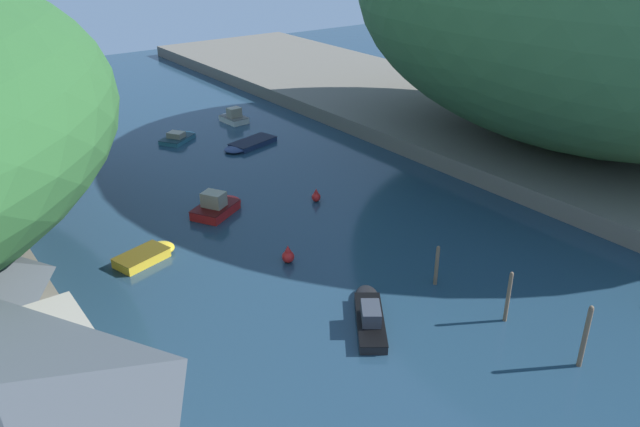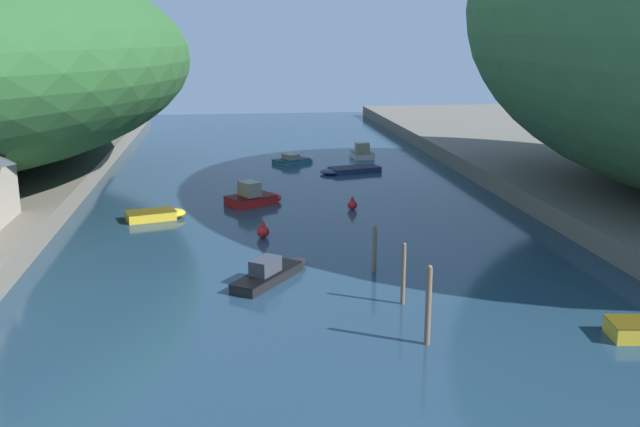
{
  "view_description": "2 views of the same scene",
  "coord_description": "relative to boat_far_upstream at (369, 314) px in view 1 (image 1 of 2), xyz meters",
  "views": [
    {
      "loc": [
        -21.08,
        -2.59,
        19.42
      ],
      "look_at": [
        0.76,
        27.29,
        1.69
      ],
      "focal_mm": 35.0,
      "sensor_mm": 36.0,
      "label": 1
    },
    {
      "loc": [
        -4.97,
        -16.79,
        12.39
      ],
      "look_at": [
        0.6,
        25.06,
        1.58
      ],
      "focal_mm": 40.0,
      "sensor_mm": 36.0,
      "label": 2
    }
  ],
  "objects": [
    {
      "name": "mooring_post_nearest",
      "position": [
        5.69,
        -8.74,
        1.32
      ],
      "size": [
        0.24,
        0.24,
        3.4
      ],
      "color": "brown",
      "rests_on": "water_surface"
    },
    {
      "name": "right_bank",
      "position": [
        29.61,
        12.01,
        0.32
      ],
      "size": [
        22.0,
        120.0,
        1.43
      ],
      "color": "#666056",
      "rests_on": "ground"
    },
    {
      "name": "mooring_post_second",
      "position": [
        5.79,
        -4.27,
        1.11
      ],
      "size": [
        0.21,
        0.21,
        2.99
      ],
      "color": "brown",
      "rests_on": "water_surface"
    },
    {
      "name": "water_surface",
      "position": [
        2.79,
        12.01,
        -0.39
      ],
      "size": [
        130.0,
        130.0,
        0.0
      ],
      "primitive_type": "plane",
      "color": "#1E384C",
      "rests_on": "ground"
    },
    {
      "name": "boat_navy_launch",
      "position": [
        11.37,
        35.48,
        0.07
      ],
      "size": [
        2.11,
        3.69,
        1.56
      ],
      "rotation": [
        0.0,
        0.0,
        0.07
      ],
      "color": "silver",
      "rests_on": "water_surface"
    },
    {
      "name": "boat_mid_channel",
      "position": [
        -6.93,
        13.18,
        -0.08
      ],
      "size": [
        4.31,
        2.8,
        0.62
      ],
      "rotation": [
        0.0,
        0.0,
        5.0
      ],
      "color": "gold",
      "rests_on": "water_surface"
    },
    {
      "name": "boat_red_skiff",
      "position": [
        4.38,
        33.24,
        -0.1
      ],
      "size": [
        4.53,
        3.95,
        0.94
      ],
      "rotation": [
        0.0,
        0.0,
        5.3
      ],
      "color": "teal",
      "rests_on": "water_surface"
    },
    {
      "name": "channel_buoy_far",
      "position": [
        6.66,
        14.04,
        0.01
      ],
      "size": [
        0.68,
        0.68,
        1.02
      ],
      "color": "red",
      "rests_on": "water_surface"
    },
    {
      "name": "boat_far_upstream",
      "position": [
        0.0,
        0.0,
        0.0
      ],
      "size": [
        4.62,
        5.66,
        1.3
      ],
      "rotation": [
        0.0,
        0.0,
        5.66
      ],
      "color": "black",
      "rests_on": "water_surface"
    },
    {
      "name": "boat_small_dinghy",
      "position": [
        8.67,
        27.67,
        -0.16
      ],
      "size": [
        5.95,
        3.47,
        0.47
      ],
      "rotation": [
        0.0,
        0.0,
        1.84
      ],
      "color": "navy",
      "rests_on": "water_surface"
    },
    {
      "name": "mooring_post_middle",
      "position": [
        5.42,
        0.48,
        0.88
      ],
      "size": [
        0.22,
        0.22,
        2.53
      ],
      "color": "brown",
      "rests_on": "water_surface"
    },
    {
      "name": "channel_buoy_near",
      "position": [
        -0.09,
        7.66,
        0.06
      ],
      "size": [
        0.78,
        0.78,
        1.16
      ],
      "color": "red",
      "rests_on": "water_surface"
    },
    {
      "name": "boat_moored_right",
      "position": [
        -0.17,
        16.67,
        0.13
      ],
      "size": [
        4.7,
        3.97,
        1.75
      ],
      "rotation": [
        0.0,
        0.0,
        5.24
      ],
      "color": "red",
      "rests_on": "water_surface"
    }
  ]
}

